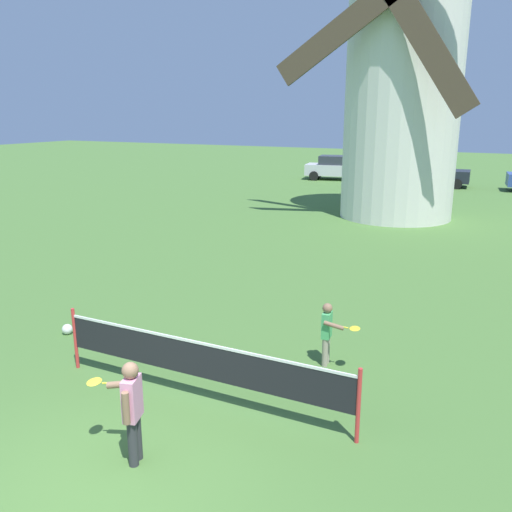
% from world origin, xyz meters
% --- Properties ---
extents(ground_plane, '(120.00, 120.00, 0.00)m').
position_xyz_m(ground_plane, '(0.00, 0.00, 0.00)').
color(ground_plane, '#477033').
extents(windmill, '(8.75, 5.34, 12.84)m').
position_xyz_m(windmill, '(-0.49, 18.75, 6.05)').
color(windmill, silver).
rests_on(windmill, ground_plane).
extents(tennis_net, '(5.06, 0.06, 1.10)m').
position_xyz_m(tennis_net, '(0.05, 2.21, 0.68)').
color(tennis_net, red).
rests_on(tennis_net, ground_plane).
extents(player_near, '(0.85, 0.45, 1.39)m').
position_xyz_m(player_near, '(0.10, 0.56, 0.78)').
color(player_near, '#333338').
rests_on(player_near, ground_plane).
extents(player_far, '(0.71, 0.43, 1.15)m').
position_xyz_m(player_far, '(1.43, 4.24, 0.65)').
color(player_far, '#9E937F').
rests_on(player_far, ground_plane).
extents(stray_ball, '(0.21, 0.21, 0.21)m').
position_xyz_m(stray_ball, '(-3.71, 3.22, 0.10)').
color(stray_ball, silver).
rests_on(stray_ball, ground_plane).
extents(parked_car_silver, '(4.22, 2.40, 1.56)m').
position_xyz_m(parked_car_silver, '(-6.73, 30.10, 0.81)').
color(parked_car_silver, silver).
rests_on(parked_car_silver, ground_plane).
extents(parked_car_black, '(4.17, 2.08, 1.56)m').
position_xyz_m(parked_car_black, '(-0.52, 29.59, 0.81)').
color(parked_car_black, '#1E232D').
rests_on(parked_car_black, ground_plane).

